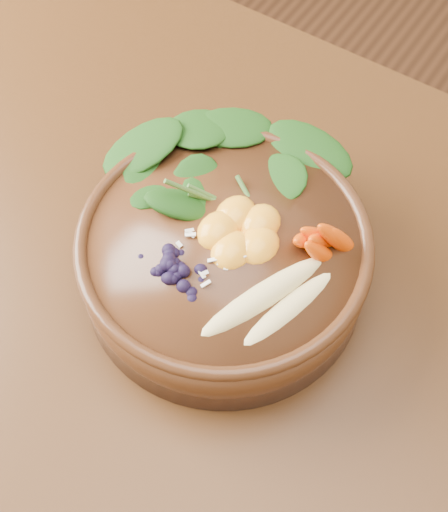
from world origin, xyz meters
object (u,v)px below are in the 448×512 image
at_px(dining_table, 292,367).
at_px(carrot_cluster, 326,218).
at_px(blueberry_pile, 170,258).
at_px(kale_heap, 251,168).
at_px(mandarin_cluster, 241,223).
at_px(banana_halves, 277,294).
at_px(stoneware_bowl, 224,261).

bearing_deg(dining_table, carrot_cluster, 106.88).
distance_m(dining_table, blueberry_pile, 0.25).
distance_m(dining_table, carrot_cluster, 0.24).
height_order(dining_table, blueberry_pile, blueberry_pile).
height_order(kale_heap, mandarin_cluster, kale_heap).
height_order(kale_heap, blueberry_pile, kale_heap).
bearing_deg(banana_halves, carrot_cluster, 113.06).
distance_m(stoneware_bowl, banana_halves, 0.11).
bearing_deg(banana_halves, blueberry_pile, -141.51).
height_order(carrot_cluster, mandarin_cluster, carrot_cluster).
bearing_deg(blueberry_pile, banana_halves, 13.84).
bearing_deg(dining_table, kale_heap, 143.40).
xyz_separation_m(mandarin_cluster, blueberry_pile, (-0.04, -0.08, 0.00)).
bearing_deg(mandarin_cluster, banana_halves, -34.39).
bearing_deg(mandarin_cluster, kale_heap, 113.57).
relative_size(kale_heap, mandarin_cluster, 2.07).
xyz_separation_m(dining_table, mandarin_cluster, (-0.10, 0.03, 0.20)).
bearing_deg(mandarin_cluster, dining_table, -16.86).
xyz_separation_m(dining_table, blueberry_pile, (-0.14, -0.05, 0.20)).
xyz_separation_m(carrot_cluster, blueberry_pile, (-0.12, -0.12, -0.02)).
relative_size(dining_table, mandarin_cluster, 15.29).
bearing_deg(dining_table, banana_halves, -136.17).
relative_size(kale_heap, carrot_cluster, 2.38).
relative_size(kale_heap, blueberry_pile, 1.42).
height_order(stoneware_bowl, blueberry_pile, blueberry_pile).
xyz_separation_m(kale_heap, banana_halves, (0.11, -0.12, -0.01)).
distance_m(kale_heap, mandarin_cluster, 0.07).
bearing_deg(blueberry_pile, kale_heap, 87.16).
bearing_deg(blueberry_pile, mandarin_cluster, 66.09).
bearing_deg(blueberry_pile, stoneware_bowl, 68.22).
relative_size(dining_table, banana_halves, 9.22).
relative_size(kale_heap, banana_halves, 1.25).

